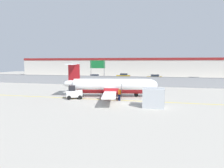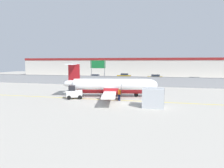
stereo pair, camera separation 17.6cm
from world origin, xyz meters
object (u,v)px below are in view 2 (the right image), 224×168
at_px(parked_car_2, 155,77).
at_px(baggage_tug, 74,93).
at_px(parked_car_1, 124,76).
at_px(traffic_cone_near_left, 113,93).
at_px(cargo_container, 153,98).
at_px(parked_car_0, 95,77).
at_px(ground_crew_worker, 119,94).
at_px(traffic_cone_near_right, 77,94).
at_px(commuter_airplane, 112,86).
at_px(highway_sign, 98,66).
at_px(parked_car_3, 194,81).

bearing_deg(parked_car_2, baggage_tug, 67.68).
bearing_deg(parked_car_1, baggage_tug, 81.25).
xyz_separation_m(parked_car_1, parked_car_2, (9.26, -3.22, 0.00)).
bearing_deg(traffic_cone_near_left, parked_car_1, 96.67).
xyz_separation_m(cargo_container, parked_car_0, (-17.00, 30.08, -0.21)).
relative_size(ground_crew_worker, traffic_cone_near_left, 2.66).
relative_size(traffic_cone_near_left, traffic_cone_near_right, 1.00).
xyz_separation_m(traffic_cone_near_left, parked_car_2, (5.88, 25.68, 0.58)).
distance_m(commuter_airplane, baggage_tug, 5.68).
height_order(commuter_airplane, parked_car_0, commuter_airplane).
bearing_deg(traffic_cone_near_left, parked_car_0, 115.09).
height_order(ground_crew_worker, traffic_cone_near_right, ground_crew_worker).
height_order(baggage_tug, cargo_container, cargo_container).
bearing_deg(parked_car_2, ground_crew_worker, 79.09).
height_order(cargo_container, parked_car_0, cargo_container).
bearing_deg(highway_sign, traffic_cone_near_right, -84.12).
xyz_separation_m(baggage_tug, ground_crew_worker, (6.45, 0.13, 0.10)).
distance_m(commuter_airplane, ground_crew_worker, 3.28).
distance_m(commuter_airplane, highway_sign, 17.43).
bearing_deg(highway_sign, baggage_tug, -82.96).
bearing_deg(baggage_tug, commuter_airplane, 7.64).
relative_size(traffic_cone_near_right, parked_car_0, 0.15).
bearing_deg(traffic_cone_near_left, ground_crew_worker, -68.22).
bearing_deg(traffic_cone_near_left, traffic_cone_near_right, -157.15).
relative_size(baggage_tug, cargo_container, 1.05).
xyz_separation_m(commuter_airplane, parked_car_3, (14.49, 19.98, -0.71)).
bearing_deg(parked_car_2, traffic_cone_near_left, 73.72).
bearing_deg(traffic_cone_near_right, highway_sign, 95.88).
relative_size(parked_car_0, parked_car_1, 0.99).
xyz_separation_m(commuter_airplane, parked_car_2, (5.64, 27.58, -0.71)).
xyz_separation_m(parked_car_1, parked_car_3, (18.11, -10.82, 0.00)).
bearing_deg(traffic_cone_near_left, parked_car_3, 50.82).
bearing_deg(parked_car_2, traffic_cone_near_right, 64.89).
distance_m(cargo_container, parked_car_3, 26.93).
height_order(baggage_tug, ground_crew_worker, baggage_tug).
relative_size(baggage_tug, highway_sign, 0.47).
relative_size(baggage_tug, traffic_cone_near_right, 4.02).
distance_m(ground_crew_worker, highway_sign, 20.69).
relative_size(commuter_airplane, traffic_cone_near_left, 25.01).
height_order(parked_car_1, parked_car_3, same).
bearing_deg(ground_crew_worker, parked_car_2, -157.88).
distance_m(traffic_cone_near_right, parked_car_0, 25.31).
bearing_deg(commuter_airplane, traffic_cone_near_right, 172.00).
height_order(baggage_tug, parked_car_0, baggage_tug).
height_order(traffic_cone_near_left, parked_car_2, parked_car_2).
bearing_deg(ground_crew_worker, traffic_cone_near_left, -128.57).
bearing_deg(highway_sign, ground_crew_worker, -64.67).
distance_m(commuter_airplane, traffic_cone_near_left, 2.31).
relative_size(traffic_cone_near_left, parked_car_1, 0.15).
distance_m(parked_car_1, highway_sign, 15.84).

